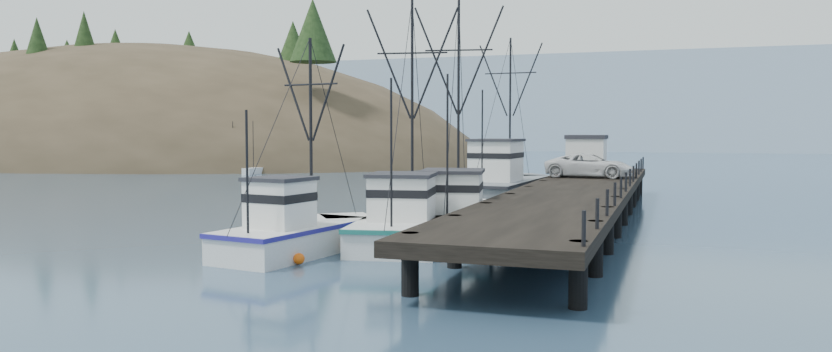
% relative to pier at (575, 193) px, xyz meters
% --- Properties ---
extents(ground, '(400.00, 400.00, 0.00)m').
position_rel_pier_xyz_m(ground, '(-14.00, -16.00, -1.69)').
color(ground, navy).
rests_on(ground, ground).
extents(pier, '(6.00, 44.00, 2.00)m').
position_rel_pier_xyz_m(pier, '(0.00, 0.00, 0.00)').
color(pier, black).
rests_on(pier, ground).
extents(headland, '(134.80, 78.00, 51.00)m').
position_rel_pier_xyz_m(headland, '(-88.95, 62.61, -6.24)').
color(headland, '#382D1E').
rests_on(headland, ground).
extents(distant_ridge, '(360.00, 40.00, 26.00)m').
position_rel_pier_xyz_m(distant_ridge, '(-4.00, 154.00, -1.69)').
color(distant_ridge, '#9EB2C6').
rests_on(distant_ridge, ground).
extents(distant_ridge_far, '(180.00, 25.00, 18.00)m').
position_rel_pier_xyz_m(distant_ridge_far, '(-54.00, 169.00, -1.69)').
color(distant_ridge_far, silver).
rests_on(distant_ridge_far, ground).
extents(moored_sailboats, '(14.56, 19.68, 6.35)m').
position_rel_pier_xyz_m(moored_sailboats, '(-44.84, 40.42, -1.36)').
color(moored_sailboats, silver).
rests_on(moored_sailboats, ground).
extents(trawler_near, '(5.43, 11.68, 11.70)m').
position_rel_pier_xyz_m(trawler_near, '(-6.41, -9.55, -0.87)').
color(trawler_near, silver).
rests_on(trawler_near, ground).
extents(trawler_mid, '(4.32, 9.34, 9.47)m').
position_rel_pier_xyz_m(trawler_mid, '(-9.70, -13.96, -0.87)').
color(trawler_mid, silver).
rests_on(trawler_mid, ground).
extents(trawler_far, '(5.78, 12.25, 12.32)m').
position_rel_pier_xyz_m(trawler_far, '(-5.15, -5.93, -0.87)').
color(trawler_far, silver).
rests_on(trawler_far, ground).
extents(work_vessel, '(4.91, 13.98, 11.90)m').
position_rel_pier_xyz_m(work_vessel, '(-5.73, 7.88, -0.46)').
color(work_vessel, slate).
rests_on(work_vessel, ground).
extents(pier_shed, '(3.00, 3.20, 2.80)m').
position_rel_pier_xyz_m(pier_shed, '(-1.18, 16.55, 1.73)').
color(pier_shed, silver).
rests_on(pier_shed, pier).
extents(pickup_truck, '(5.94, 2.95, 1.62)m').
position_rel_pier_xyz_m(pickup_truck, '(-0.16, 9.02, 1.12)').
color(pickup_truck, silver).
rests_on(pickup_truck, pier).
extents(motorboat, '(4.48, 5.92, 1.15)m').
position_rel_pier_xyz_m(motorboat, '(-31.42, 19.33, -1.69)').
color(motorboat, slate).
rests_on(motorboat, ground).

